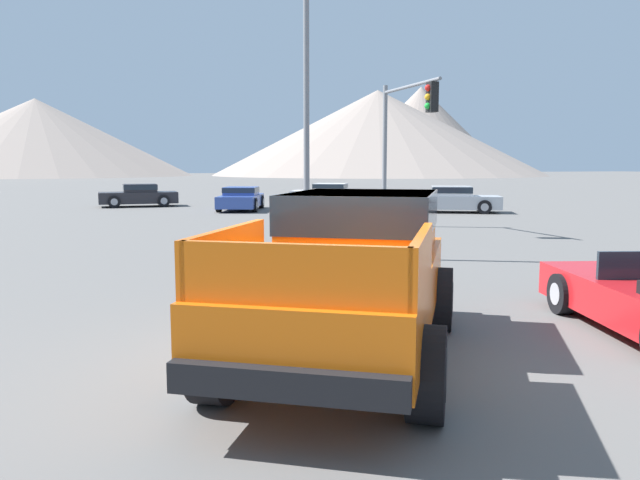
% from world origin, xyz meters
% --- Properties ---
extents(ground_plane, '(320.00, 320.00, 0.00)m').
position_xyz_m(ground_plane, '(0.00, 0.00, 0.00)').
color(ground_plane, '#5B5956').
extents(orange_pickup_truck, '(4.31, 5.43, 1.87)m').
position_xyz_m(orange_pickup_truck, '(0.30, 0.43, 1.06)').
color(orange_pickup_truck, orange).
rests_on(orange_pickup_truck, ground_plane).
extents(parked_car_blue, '(3.13, 4.65, 1.13)m').
position_xyz_m(parked_car_blue, '(3.69, 23.87, 0.59)').
color(parked_car_blue, '#334C9E').
rests_on(parked_car_blue, ground_plane).
extents(parked_car_white, '(4.38, 3.55, 1.19)m').
position_xyz_m(parked_car_white, '(9.12, 26.29, 0.61)').
color(parked_car_white, white).
rests_on(parked_car_white, ground_plane).
extents(parked_car_silver, '(4.62, 3.54, 1.22)m').
position_xyz_m(parked_car_silver, '(12.77, 19.28, 0.62)').
color(parked_car_silver, '#B7BABF').
rests_on(parked_car_silver, ground_plane).
extents(parked_car_dark, '(4.04, 1.96, 1.19)m').
position_xyz_m(parked_car_dark, '(-0.95, 28.25, 0.61)').
color(parked_car_dark, '#232328').
rests_on(parked_car_dark, ground_plane).
extents(traffic_light_main, '(0.38, 3.97, 5.00)m').
position_xyz_m(traffic_light_main, '(6.98, 12.69, 3.53)').
color(traffic_light_main, slate).
rests_on(traffic_light_main, ground_plane).
extents(street_lamp_post, '(0.90, 0.24, 7.66)m').
position_xyz_m(street_lamp_post, '(2.05, 7.84, 4.60)').
color(street_lamp_post, slate).
rests_on(street_lamp_post, ground_plane).
extents(distant_mountain_range, '(171.75, 85.57, 18.82)m').
position_xyz_m(distant_mountain_range, '(5.40, 116.42, 8.76)').
color(distant_mountain_range, gray).
rests_on(distant_mountain_range, ground_plane).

